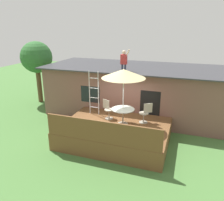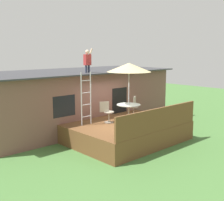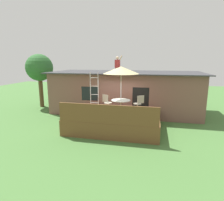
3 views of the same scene
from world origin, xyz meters
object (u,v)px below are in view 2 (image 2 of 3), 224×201
step_ladder (86,99)px  patio_chair_right (134,107)px  patio_table (129,108)px  patio_chair_left (107,112)px  person_figure (88,59)px  patio_umbrella (129,67)px

step_ladder → patio_chair_right: bearing=-4.9°
patio_table → patio_chair_right: size_ratio=1.13×
patio_chair_left → patio_table: bearing=0.0°
patio_table → step_ladder: (-1.74, 0.76, 0.51)m
person_figure → patio_chair_left: size_ratio=1.21×
patio_table → patio_chair_left: (-0.88, 0.42, -0.13)m
patio_table → patio_umbrella: bearing=-166.0°
patio_table → patio_chair_right: patio_chair_right is taller
patio_table → patio_umbrella: patio_umbrella is taller
patio_table → person_figure: person_figure is taller
step_ladder → person_figure: (1.15, 1.33, 1.56)m
patio_table → person_figure: bearing=105.9°
patio_umbrella → patio_chair_left: patio_umbrella is taller
patio_chair_left → person_figure: bearing=106.1°
patio_chair_left → patio_umbrella: bearing=0.0°
patio_table → patio_chair_left: patio_chair_left is taller
patio_umbrella → person_figure: person_figure is taller
patio_table → step_ladder: step_ladder is taller
step_ladder → patio_chair_right: size_ratio=2.39×
patio_umbrella → person_figure: (-0.59, 2.09, 0.31)m
patio_umbrella → patio_chair_right: (0.91, 0.53, -1.89)m
patio_table → patio_chair_right: 1.06m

